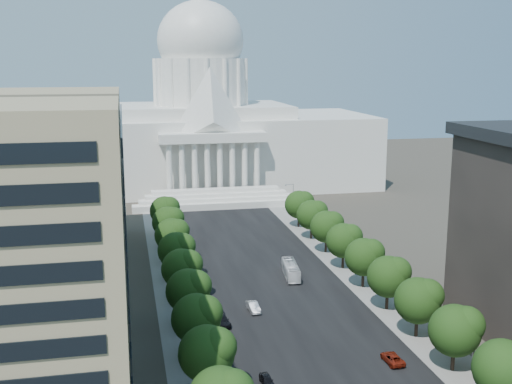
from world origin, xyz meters
TOP-DOWN VIEW (x-y plane):
  - road_asphalt at (0.00, 90.00)m, footprint 30.00×260.00m
  - sidewalk_left at (-19.00, 90.00)m, footprint 8.00×260.00m
  - sidewalk_right at (19.00, 90.00)m, footprint 8.00×260.00m
  - capitol at (0.00, 184.89)m, footprint 120.00×56.00m
  - office_block_left_far at (-48.00, 100.00)m, footprint 38.00×52.00m
  - tree_l_c at (-17.66, 35.81)m, footprint 7.79×7.60m
  - tree_l_d at (-17.66, 47.81)m, footprint 7.79×7.60m
  - tree_l_e at (-17.66, 59.81)m, footprint 7.79×7.60m
  - tree_l_f at (-17.66, 71.81)m, footprint 7.79×7.60m
  - tree_l_g at (-17.66, 83.81)m, footprint 7.79×7.60m
  - tree_l_h at (-17.66, 95.81)m, footprint 7.79×7.60m
  - tree_l_i at (-17.66, 107.81)m, footprint 7.79×7.60m
  - tree_l_j at (-17.66, 119.81)m, footprint 7.79×7.60m
  - tree_r_b at (18.34, 23.81)m, footprint 7.79×7.60m
  - tree_r_c at (18.34, 35.81)m, footprint 7.79×7.60m
  - tree_r_d at (18.34, 47.81)m, footprint 7.79×7.60m
  - tree_r_e at (18.34, 59.81)m, footprint 7.79×7.60m
  - tree_r_f at (18.34, 71.81)m, footprint 7.79×7.60m
  - tree_r_g at (18.34, 83.81)m, footprint 7.79×7.60m
  - tree_r_h at (18.34, 95.81)m, footprint 7.79×7.60m
  - tree_r_i at (18.34, 107.81)m, footprint 7.79×7.60m
  - tree_r_j at (18.34, 119.81)m, footprint 7.79×7.60m
  - streetlight_b at (19.90, 35.00)m, footprint 2.61×0.44m
  - streetlight_c at (19.90, 60.00)m, footprint 2.61×0.44m
  - streetlight_d at (19.90, 85.00)m, footprint 2.61×0.44m
  - streetlight_e at (19.90, 110.00)m, footprint 2.61×0.44m
  - streetlight_f at (19.90, 135.00)m, footprint 2.61×0.44m
  - car_dark_a at (-9.46, 37.22)m, footprint 1.76×4.01m
  - car_silver at (-5.98, 63.81)m, footprint 2.04×5.00m
  - car_red at (10.37, 39.93)m, footprint 2.44×5.06m
  - car_dark_b at (-12.46, 58.97)m, footprint 2.88×5.82m
  - city_bus at (5.44, 80.59)m, footprint 3.80×11.20m

SIDE VIEW (x-z plane):
  - road_asphalt at x=0.00m, z-range -0.01..0.01m
  - sidewalk_left at x=-19.00m, z-range -0.01..0.01m
  - sidewalk_right at x=19.00m, z-range -0.01..0.01m
  - car_dark_a at x=-9.46m, z-range 0.00..1.34m
  - car_red at x=10.37m, z-range 0.00..1.39m
  - car_silver at x=-5.98m, z-range 0.00..1.61m
  - car_dark_b at x=-12.46m, z-range 0.00..1.63m
  - city_bus at x=5.44m, z-range 0.00..3.06m
  - streetlight_b at x=19.90m, z-range 1.32..10.32m
  - streetlight_c at x=19.90m, z-range 1.32..10.32m
  - streetlight_d at x=19.90m, z-range 1.32..10.32m
  - streetlight_e at x=19.90m, z-range 1.32..10.32m
  - streetlight_f at x=19.90m, z-range 1.32..10.32m
  - tree_l_c at x=-17.66m, z-range 1.47..11.44m
  - tree_l_d at x=-17.66m, z-range 1.47..11.44m
  - tree_l_e at x=-17.66m, z-range 1.47..11.44m
  - tree_l_f at x=-17.66m, z-range 1.47..11.44m
  - tree_l_g at x=-17.66m, z-range 1.47..11.44m
  - tree_l_h at x=-17.66m, z-range 1.47..11.44m
  - tree_l_i at x=-17.66m, z-range 1.47..11.44m
  - tree_l_j at x=-17.66m, z-range 1.47..11.44m
  - tree_r_b at x=18.34m, z-range 1.47..11.44m
  - tree_r_c at x=18.34m, z-range 1.47..11.44m
  - tree_r_d at x=18.34m, z-range 1.47..11.44m
  - tree_r_e at x=18.34m, z-range 1.47..11.44m
  - tree_r_f at x=18.34m, z-range 1.47..11.44m
  - tree_r_g at x=18.34m, z-range 1.47..11.44m
  - tree_r_h at x=18.34m, z-range 1.47..11.44m
  - tree_r_i at x=18.34m, z-range 1.47..11.44m
  - tree_r_j at x=18.34m, z-range 1.47..11.44m
  - office_block_left_far at x=-48.00m, z-range 0.00..30.00m
  - capitol at x=0.00m, z-range -16.49..56.51m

